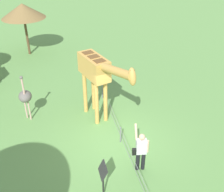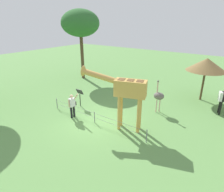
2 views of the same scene
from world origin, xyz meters
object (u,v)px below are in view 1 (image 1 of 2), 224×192
at_px(visitor, 141,150).
at_px(shade_hut_near, 23,11).
at_px(giraffe, 98,73).
at_px(info_sign, 103,174).
at_px(ostrich, 25,97).

distance_m(visitor, shade_hut_near, 12.80).
distance_m(giraffe, visitor, 3.75).
xyz_separation_m(shade_hut_near, info_sign, (12.84, 2.43, -1.99)).
relative_size(visitor, info_sign, 1.31).
relative_size(giraffe, shade_hut_near, 1.11).
bearing_deg(shade_hut_near, info_sign, 10.72).
bearing_deg(visitor, shade_hut_near, -161.79).
bearing_deg(giraffe, shade_hut_near, -160.07).
relative_size(ostrich, info_sign, 1.70).
distance_m(visitor, ostrich, 5.71).
distance_m(visitor, info_sign, 1.73).
distance_m(ostrich, shade_hut_near, 8.06).
relative_size(visitor, ostrich, 0.77).
height_order(shade_hut_near, info_sign, shade_hut_near).
bearing_deg(giraffe, ostrich, -104.11).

